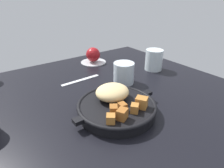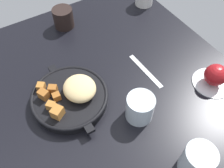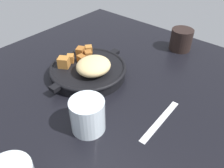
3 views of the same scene
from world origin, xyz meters
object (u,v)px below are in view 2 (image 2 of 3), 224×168
Objects in this scene: cast_iron_skillet at (71,96)px; water_glass_tall at (197,161)px; butter_knife at (146,71)px; water_glass_short at (140,108)px; coffee_mug_dark at (63,18)px; red_apple at (216,75)px.

water_glass_tall reaches higher than cast_iron_skillet.
butter_knife is (2.13, 27.01, -2.46)cm from cast_iron_skillet.
butter_knife is at bearing 85.50° from cast_iron_skillet.
water_glass_short is 1.07× the size of coffee_mug_dark.
cast_iron_skillet is at bearing -21.46° from coffee_mug_dark.
water_glass_tall is (17.53, -24.75, 0.55)cm from red_apple.
cast_iron_skillet is at bearing -153.17° from water_glass_tall.
butter_knife is 2.18× the size of coffee_mug_dark.
cast_iron_skillet is at bearing -96.25° from butter_knife.
water_glass_tall reaches higher than butter_knife.
water_glass_short reaches higher than red_apple.
butter_knife is at bearing 20.48° from coffee_mug_dark.
coffee_mug_dark is (-34.21, 13.44, 1.24)cm from cast_iron_skillet.
water_glass_short is 20.37cm from water_glass_tall.
water_glass_short is (-2.63, -27.61, 0.01)cm from red_apple.
water_glass_short is at bearing -44.73° from butter_knife.
red_apple is at bearing 125.31° from water_glass_tall.
red_apple is at bearing 84.56° from water_glass_short.
water_glass_short is (15.07, 14.95, 1.54)cm from cast_iron_skillet.
cast_iron_skillet is 3.93× the size of red_apple.
butter_knife is (-15.57, -15.56, -3.99)cm from red_apple.
cast_iron_skillet is 1.65× the size of butter_knife.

